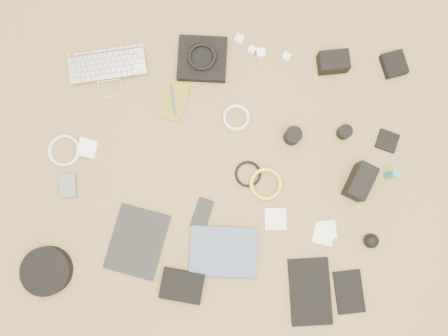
# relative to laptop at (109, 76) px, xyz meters

# --- Properties ---
(room_shell) EXTENTS (4.04, 4.04, 2.58)m
(room_shell) POSITION_rel_laptop_xyz_m (0.48, -0.31, 1.24)
(room_shell) COLOR olive
(room_shell) RESTS_ON ground
(laptop) EXTENTS (0.35, 0.29, 0.02)m
(laptop) POSITION_rel_laptop_xyz_m (0.00, 0.00, 0.00)
(laptop) COLOR silver
(laptop) RESTS_ON ground
(headphone_pouch) EXTENTS (0.20, 0.19, 0.03)m
(headphone_pouch) POSITION_rel_laptop_xyz_m (0.35, 0.11, 0.00)
(headphone_pouch) COLOR black
(headphone_pouch) RESTS_ON ground
(headphones) EXTENTS (0.13, 0.13, 0.01)m
(headphones) POSITION_rel_laptop_xyz_m (0.35, 0.11, 0.03)
(headphones) COLOR black
(headphones) RESTS_ON headphone_pouch
(charger_a) EXTENTS (0.04, 0.04, 0.03)m
(charger_a) POSITION_rel_laptop_xyz_m (0.48, 0.21, 0.00)
(charger_a) COLOR white
(charger_a) RESTS_ON ground
(charger_b) EXTENTS (0.03, 0.03, 0.03)m
(charger_b) POSITION_rel_laptop_xyz_m (0.54, 0.17, 0.00)
(charger_b) COLOR white
(charger_b) RESTS_ON ground
(charger_c) EXTENTS (0.04, 0.04, 0.03)m
(charger_c) POSITION_rel_laptop_xyz_m (0.68, 0.17, 0.00)
(charger_c) COLOR white
(charger_c) RESTS_ON ground
(charger_d) EXTENTS (0.04, 0.04, 0.03)m
(charger_d) POSITION_rel_laptop_xyz_m (0.58, 0.17, 0.00)
(charger_d) COLOR white
(charger_d) RESTS_ON ground
(dslr_camera) EXTENTS (0.13, 0.10, 0.07)m
(dslr_camera) POSITION_rel_laptop_xyz_m (0.86, 0.16, 0.02)
(dslr_camera) COLOR black
(dslr_camera) RESTS_ON ground
(lens_pouch) EXTENTS (0.12, 0.12, 0.03)m
(lens_pouch) POSITION_rel_laptop_xyz_m (1.10, 0.19, 0.01)
(lens_pouch) COLOR black
(lens_pouch) RESTS_ON ground
(notebook_olive) EXTENTS (0.12, 0.17, 0.01)m
(notebook_olive) POSITION_rel_laptop_xyz_m (0.26, -0.06, -0.01)
(notebook_olive) COLOR olive
(notebook_olive) RESTS_ON ground
(pen_blue) EXTENTS (0.04, 0.12, 0.01)m
(pen_blue) POSITION_rel_laptop_xyz_m (0.26, -0.06, 0.00)
(pen_blue) COLOR #1442A2
(pen_blue) RESTS_ON notebook_olive
(cable_white_a) EXTENTS (0.11, 0.11, 0.01)m
(cable_white_a) POSITION_rel_laptop_xyz_m (0.51, -0.10, -0.01)
(cable_white_a) COLOR white
(cable_white_a) RESTS_ON ground
(lens_a) EXTENTS (0.07, 0.07, 0.07)m
(lens_a) POSITION_rel_laptop_xyz_m (0.73, -0.15, 0.02)
(lens_a) COLOR black
(lens_a) RESTS_ON ground
(lens_b) EXTENTS (0.07, 0.07, 0.05)m
(lens_b) POSITION_rel_laptop_xyz_m (0.93, -0.10, 0.01)
(lens_b) COLOR black
(lens_b) RESTS_ON ground
(card_reader) EXTENTS (0.09, 0.09, 0.02)m
(card_reader) POSITION_rel_laptop_xyz_m (1.10, -0.11, -0.00)
(card_reader) COLOR black
(card_reader) RESTS_ON ground
(power_brick) EXTENTS (0.07, 0.07, 0.03)m
(power_brick) POSITION_rel_laptop_xyz_m (-0.03, -0.29, 0.00)
(power_brick) COLOR white
(power_brick) RESTS_ON ground
(cable_white_b) EXTENTS (0.14, 0.14, 0.01)m
(cable_white_b) POSITION_rel_laptop_xyz_m (-0.12, -0.31, -0.01)
(cable_white_b) COLOR white
(cable_white_b) RESTS_ON ground
(cable_black) EXTENTS (0.11, 0.11, 0.01)m
(cable_black) POSITION_rel_laptop_xyz_m (0.59, -0.31, -0.01)
(cable_black) COLOR black
(cable_black) RESTS_ON ground
(cable_yellow) EXTENTS (0.16, 0.16, 0.01)m
(cable_yellow) POSITION_rel_laptop_xyz_m (0.66, -0.34, -0.00)
(cable_yellow) COLOR yellow
(cable_yellow) RESTS_ON ground
(flash) EXTENTS (0.11, 0.15, 0.10)m
(flash) POSITION_rel_laptop_xyz_m (1.00, -0.29, 0.04)
(flash) COLOR black
(flash) RESTS_ON ground
(lens_cleaner) EXTENTS (0.03, 0.03, 0.09)m
(lens_cleaner) POSITION_rel_laptop_xyz_m (1.11, -0.24, 0.03)
(lens_cleaner) COLOR teal
(lens_cleaner) RESTS_ON ground
(battery_charger) EXTENTS (0.08, 0.10, 0.02)m
(battery_charger) POSITION_rel_laptop_xyz_m (-0.08, -0.44, 0.00)
(battery_charger) COLOR #5C5B61
(battery_charger) RESTS_ON ground
(tablet) EXTENTS (0.22, 0.27, 0.01)m
(tablet) POSITION_rel_laptop_xyz_m (0.21, -0.62, -0.01)
(tablet) COLOR black
(tablet) RESTS_ON ground
(phone) EXTENTS (0.08, 0.13, 0.01)m
(phone) POSITION_rel_laptop_xyz_m (0.43, -0.48, -0.01)
(phone) COLOR black
(phone) RESTS_ON ground
(filter_case_left) EXTENTS (0.09, 0.09, 0.01)m
(filter_case_left) POSITION_rel_laptop_xyz_m (0.71, -0.46, -0.01)
(filter_case_left) COLOR silver
(filter_case_left) RESTS_ON ground
(filter_case_mid) EXTENTS (0.09, 0.09, 0.01)m
(filter_case_mid) POSITION_rel_laptop_xyz_m (0.89, -0.50, -0.01)
(filter_case_mid) COLOR silver
(filter_case_mid) RESTS_ON ground
(filter_case_right) EXTENTS (0.08, 0.08, 0.01)m
(filter_case_right) POSITION_rel_laptop_xyz_m (0.91, -0.48, -0.01)
(filter_case_right) COLOR silver
(filter_case_right) RESTS_ON ground
(air_blower) EXTENTS (0.06, 0.06, 0.06)m
(air_blower) POSITION_rel_laptop_xyz_m (1.07, -0.50, 0.02)
(air_blower) COLOR black
(air_blower) RESTS_ON ground
(headphone_case) EXTENTS (0.18, 0.18, 0.05)m
(headphone_case) POSITION_rel_laptop_xyz_m (-0.10, -0.76, 0.01)
(headphone_case) COLOR black
(headphone_case) RESTS_ON ground
(drive_case) EXTENTS (0.16, 0.12, 0.04)m
(drive_case) POSITION_rel_laptop_xyz_m (0.40, -0.75, 0.01)
(drive_case) COLOR black
(drive_case) RESTS_ON ground
(paperback) EXTENTS (0.26, 0.20, 0.02)m
(paperback) POSITION_rel_laptop_xyz_m (0.54, -0.70, 0.00)
(paperback) COLOR #3F4F6B
(paperback) RESTS_ON ground
(notebook_black_a) EXTENTS (0.19, 0.26, 0.02)m
(notebook_black_a) POSITION_rel_laptop_xyz_m (0.87, -0.71, -0.00)
(notebook_black_a) COLOR black
(notebook_black_a) RESTS_ON ground
(notebook_black_b) EXTENTS (0.13, 0.17, 0.01)m
(notebook_black_b) POSITION_rel_laptop_xyz_m (1.01, -0.69, -0.01)
(notebook_black_b) COLOR black
(notebook_black_b) RESTS_ON ground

